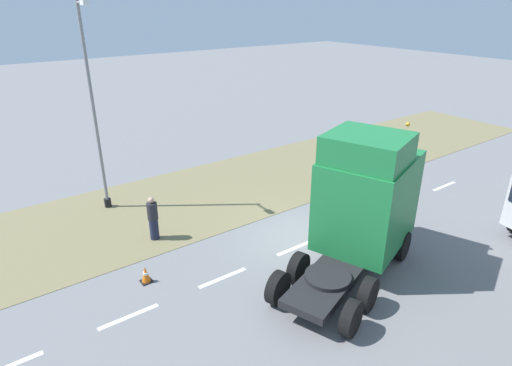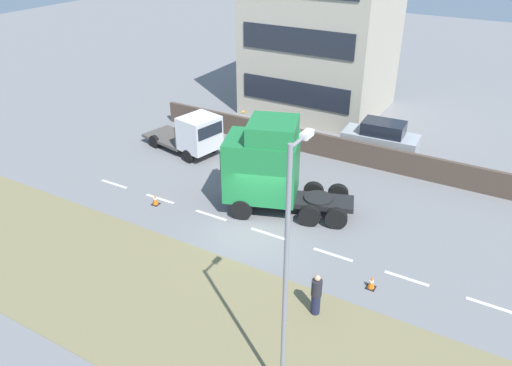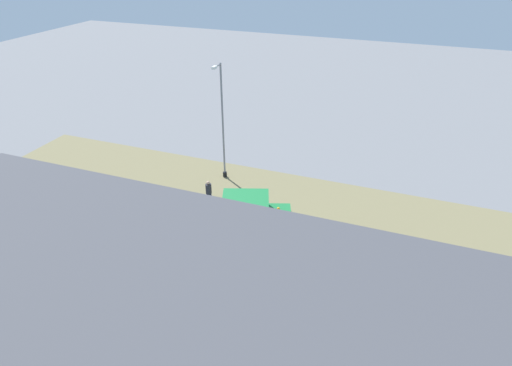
# 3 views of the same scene
# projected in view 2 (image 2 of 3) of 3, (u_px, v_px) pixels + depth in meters

# --- Properties ---
(ground_plane) EXTENTS (120.00, 120.00, 0.00)m
(ground_plane) POSITION_uv_depth(u_px,v_px,m) (255.00, 230.00, 23.32)
(ground_plane) COLOR slate
(ground_plane) RESTS_ON ground
(grass_verge) EXTENTS (7.00, 44.00, 0.01)m
(grass_verge) POSITION_uv_depth(u_px,v_px,m) (176.00, 307.00, 18.75)
(grass_verge) COLOR olive
(grass_verge) RESTS_ON ground
(lane_markings) EXTENTS (0.16, 21.00, 0.00)m
(lane_markings) POSITION_uv_depth(u_px,v_px,m) (268.00, 234.00, 23.01)
(lane_markings) COLOR white
(lane_markings) RESTS_ON ground
(boundary_wall) EXTENTS (0.25, 24.00, 1.40)m
(boundary_wall) POSITION_uv_depth(u_px,v_px,m) (330.00, 147.00, 29.83)
(boundary_wall) COLOR #4C3D33
(boundary_wall) RESTS_ON ground
(building_block) EXTENTS (8.38, 9.26, 13.02)m
(building_block) POSITION_uv_depth(u_px,v_px,m) (323.00, 27.00, 35.02)
(building_block) COLOR #B7AD99
(building_block) RESTS_ON ground
(lorry_cab) EXTENTS (4.43, 6.52, 4.83)m
(lorry_cab) POSITION_uv_depth(u_px,v_px,m) (267.00, 166.00, 23.89)
(lorry_cab) COLOR black
(lorry_cab) RESTS_ON ground
(flatbed_truck) EXTENTS (3.18, 5.66, 2.56)m
(flatbed_truck) POSITION_uv_depth(u_px,v_px,m) (194.00, 134.00, 29.85)
(flatbed_truck) COLOR silver
(flatbed_truck) RESTS_ON ground
(parked_car) EXTENTS (2.16, 4.54, 2.19)m
(parked_car) POSITION_uv_depth(u_px,v_px,m) (381.00, 139.00, 29.93)
(parked_car) COLOR #9EA3A8
(parked_car) RESTS_ON ground
(lamp_post) EXTENTS (1.27, 0.29, 8.44)m
(lamp_post) POSITION_uv_depth(u_px,v_px,m) (286.00, 293.00, 13.52)
(lamp_post) COLOR black
(lamp_post) RESTS_ON ground
(pedestrian) EXTENTS (0.39, 0.39, 1.75)m
(pedestrian) POSITION_uv_depth(u_px,v_px,m) (316.00, 295.00, 18.08)
(pedestrian) COLOR #1E233D
(pedestrian) RESTS_ON ground
(traffic_cone_lead) EXTENTS (0.36, 0.36, 0.58)m
(traffic_cone_lead) POSITION_uv_depth(u_px,v_px,m) (155.00, 200.00, 25.19)
(traffic_cone_lead) COLOR black
(traffic_cone_lead) RESTS_ON ground
(traffic_cone_trailing) EXTENTS (0.36, 0.36, 0.58)m
(traffic_cone_trailing) POSITION_uv_depth(u_px,v_px,m) (371.00, 282.00, 19.57)
(traffic_cone_trailing) COLOR black
(traffic_cone_trailing) RESTS_ON ground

